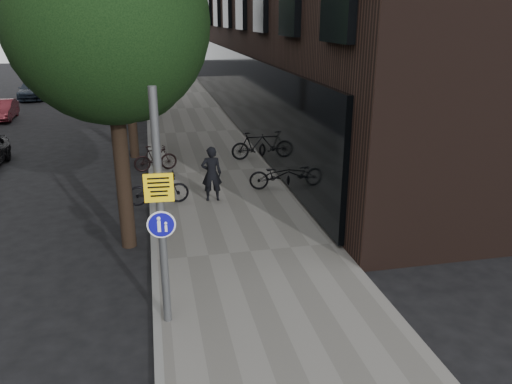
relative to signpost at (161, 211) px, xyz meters
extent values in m
plane|color=black|center=(1.80, -0.85, -2.28)|extent=(120.00, 120.00, 0.00)
cube|color=slate|center=(2.05, 9.15, -2.22)|extent=(4.50, 60.00, 0.12)
cube|color=slate|center=(-0.20, 9.15, -2.21)|extent=(0.15, 60.00, 0.13)
cylinder|color=black|center=(-0.80, 3.65, -0.68)|extent=(0.36, 0.36, 3.20)
sphere|color=black|center=(-0.80, 3.65, 3.02)|extent=(4.40, 4.40, 4.40)
sphere|color=black|center=(-0.40, 4.45, 2.02)|extent=(2.64, 2.64, 2.64)
cylinder|color=black|center=(-0.80, 12.15, -0.68)|extent=(0.36, 0.36, 3.20)
sphere|color=black|center=(-0.80, 12.15, 3.02)|extent=(5.00, 5.00, 5.00)
sphere|color=black|center=(-0.40, 12.95, 2.02)|extent=(3.00, 3.00, 3.00)
cylinder|color=black|center=(-0.80, 21.15, -0.68)|extent=(0.36, 0.36, 3.20)
sphere|color=black|center=(-0.80, 21.15, 3.02)|extent=(5.00, 5.00, 5.00)
sphere|color=black|center=(-0.40, 21.95, 2.02)|extent=(3.00, 3.00, 3.00)
cylinder|color=#595B5E|center=(0.00, 0.00, -0.02)|extent=(0.14, 0.14, 4.27)
cube|color=yellow|center=(0.00, 0.00, 0.45)|extent=(0.49, 0.05, 0.49)
cylinder|color=#100D97|center=(0.00, 0.00, -0.21)|extent=(0.44, 0.04, 0.44)
cylinder|color=white|center=(0.00, 0.00, -0.21)|extent=(0.49, 0.04, 0.49)
imported|color=black|center=(1.61, 6.17, -1.32)|extent=(0.63, 0.43, 1.68)
imported|color=black|center=(3.80, 6.73, -1.68)|extent=(1.89, 0.96, 0.95)
imported|color=black|center=(3.80, 10.45, -1.62)|extent=(1.81, 0.58, 1.08)
imported|color=black|center=(0.00, 6.17, -1.68)|extent=(1.84, 0.72, 0.95)
imported|color=black|center=(0.00, 9.66, -1.69)|extent=(1.60, 0.66, 0.93)
imported|color=#571920|center=(-8.04, 21.63, -1.74)|extent=(1.28, 3.32, 1.08)
imported|color=black|center=(-7.95, 29.25, -1.67)|extent=(2.05, 4.30, 1.21)
camera|label=1|loc=(-0.05, -8.08, 3.15)|focal=35.00mm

